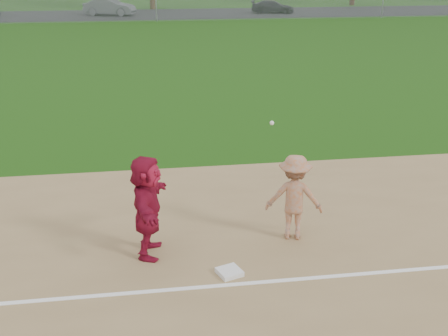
{
  "coord_description": "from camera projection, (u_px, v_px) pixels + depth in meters",
  "views": [
    {
      "loc": [
        -1.57,
        -9.0,
        5.37
      ],
      "look_at": [
        0.0,
        1.5,
        1.3
      ],
      "focal_mm": 45.0,
      "sensor_mm": 36.0,
      "label": 1
    }
  ],
  "objects": [
    {
      "name": "ground",
      "position": [
        236.0,
        261.0,
        10.45
      ],
      "size": [
        160.0,
        160.0,
        0.0
      ],
      "primitive_type": "plane",
      "color": "#1B470D",
      "rests_on": "ground"
    },
    {
      "name": "first_base_play",
      "position": [
        294.0,
        197.0,
        11.01
      ],
      "size": [
        1.26,
        0.93,
        2.53
      ],
      "color": "#959597",
      "rests_on": "infield_dirt"
    },
    {
      "name": "foul_line",
      "position": [
        244.0,
        284.0,
        9.7
      ],
      "size": [
        60.0,
        0.1,
        0.01
      ],
      "primitive_type": "cube",
      "color": "white",
      "rests_on": "infield_dirt"
    },
    {
      "name": "car_mid",
      "position": [
        110.0,
        7.0,
        51.44
      ],
      "size": [
        4.92,
        3.0,
        1.53
      ],
      "primitive_type": "imported",
      "rotation": [
        0.0,
        0.0,
        1.25
      ],
      "color": "#515358",
      "rests_on": "parking_asphalt"
    },
    {
      "name": "car_right",
      "position": [
        273.0,
        7.0,
        53.58
      ],
      "size": [
        4.36,
        2.71,
        1.18
      ],
      "primitive_type": "imported",
      "rotation": [
        0.0,
        0.0,
        1.29
      ],
      "color": "black",
      "rests_on": "parking_asphalt"
    },
    {
      "name": "base_runner",
      "position": [
        147.0,
        206.0,
        10.35
      ],
      "size": [
        0.81,
        1.89,
        1.97
      ],
      "primitive_type": "imported",
      "rotation": [
        0.0,
        0.0,
        1.44
      ],
      "color": "maroon",
      "rests_on": "infield_dirt"
    },
    {
      "name": "parking_asphalt",
      "position": [
        155.0,
        14.0,
        52.93
      ],
      "size": [
        120.0,
        10.0,
        0.01
      ],
      "primitive_type": "cube",
      "color": "black",
      "rests_on": "ground"
    },
    {
      "name": "first_base",
      "position": [
        229.0,
        272.0,
        9.99
      ],
      "size": [
        0.5,
        0.5,
        0.09
      ],
      "primitive_type": "cube",
      "rotation": [
        0.0,
        0.0,
        0.34
      ],
      "color": "white",
      "rests_on": "infield_dirt"
    }
  ]
}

